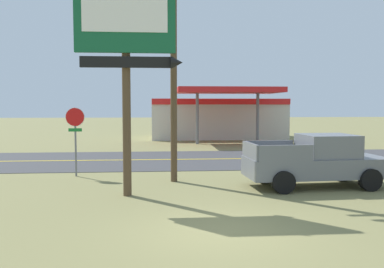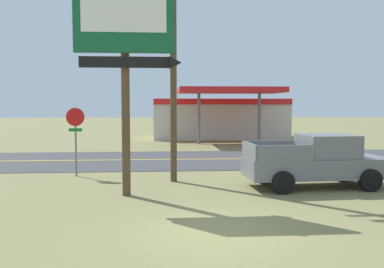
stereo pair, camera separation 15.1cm
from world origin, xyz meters
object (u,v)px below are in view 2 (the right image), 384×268
object	(u,v)px
utility_pole	(173,51)
gas_station	(219,117)
stop_sign	(75,129)
pickup_grey_parked_on_lawn	(317,161)
motel_sign	(127,48)

from	to	relation	value
utility_pole	gas_station	world-z (taller)	utility_pole
stop_sign	pickup_grey_parked_on_lawn	size ratio (longest dim) A/B	0.56
motel_sign	utility_pole	xyz separation A→B (m)	(1.59, 2.56, 0.25)
stop_sign	pickup_grey_parked_on_lawn	bearing A→B (deg)	-17.59
pickup_grey_parked_on_lawn	stop_sign	bearing A→B (deg)	162.41
stop_sign	utility_pole	size ratio (longest dim) A/B	0.30
motel_sign	pickup_grey_parked_on_lawn	bearing A→B (deg)	8.66
stop_sign	gas_station	size ratio (longest dim) A/B	0.25
motel_sign	stop_sign	distance (m)	5.59
pickup_grey_parked_on_lawn	gas_station	bearing A→B (deg)	91.25
motel_sign	gas_station	bearing A→B (deg)	74.89
pickup_grey_parked_on_lawn	motel_sign	bearing A→B (deg)	-171.34
motel_sign	pickup_grey_parked_on_lawn	distance (m)	8.02
stop_sign	utility_pole	xyz separation A→B (m)	(4.15, -1.48, 3.15)
motel_sign	stop_sign	bearing A→B (deg)	122.26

